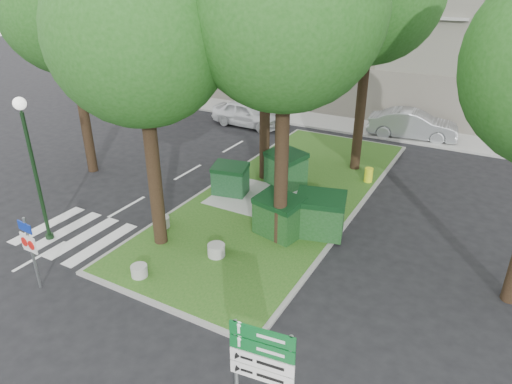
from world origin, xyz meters
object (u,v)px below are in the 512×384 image
Objects in this scene: directional_sign at (262,363)px; car_white at (247,114)px; bollard_left at (162,222)px; bollard_right at (216,250)px; street_lamp at (31,154)px; dumpster_c at (279,216)px; traffic_sign_pole at (30,244)px; litter_bin at (369,175)px; tree_median_near_left at (141,15)px; dumpster_d at (320,215)px; dumpster_b at (286,168)px; bollard_mid at (139,271)px; dumpster_a at (230,179)px; tree_median_mid at (268,13)px; car_silver at (413,125)px.

directional_sign reaches higher than car_white.
bollard_left is 2.80m from bollard_right.
street_lamp is at bearing -174.87° from car_white.
traffic_sign_pole is (-4.82, -5.97, 0.67)m from dumpster_c.
street_lamp is at bearing 141.59° from traffic_sign_pole.
street_lamp is 3.32m from traffic_sign_pole.
tree_median_near_left is at bearing -119.30° from litter_bin.
dumpster_d is 3.54× the size of bollard_left.
dumpster_b is 0.40× the size of street_lamp.
street_lamp reaches higher than bollard_mid.
traffic_sign_pole is 0.92× the size of directional_sign.
car_white reaches higher than litter_bin.
dumpster_d reaches higher than dumpster_a.
tree_median_mid is 9.96m from street_lamp.
litter_bin is (5.30, 7.48, 0.12)m from bollard_left.
dumpster_b is 3.16× the size of litter_bin.
tree_median_near_left is at bearing 155.30° from car_silver.
tree_median_near_left is 17.51m from car_silver.
bollard_left is at bearing -90.04° from dumpster_b.
car_white is at bearing 108.13° from tree_median_near_left.
directional_sign reaches higher than bollard_right.
dumpster_d reaches higher than bollard_mid.
dumpster_b is at bearing 38.29° from dumpster_a.
traffic_sign_pole is at bearing -117.81° from litter_bin.
tree_median_near_left is 5.51× the size of dumpster_d.
dumpster_d reaches higher than bollard_right.
car_silver is (0.30, 7.27, 0.36)m from litter_bin.
bollard_right reaches higher than bollard_left.
bollard_left is (-5.10, -2.28, -0.55)m from dumpster_d.
bollard_left is at bearing -170.67° from dumpster_d.
dumpster_d is 3.05× the size of litter_bin.
car_white is at bearing 108.15° from bollard_mid.
dumpster_c is 2.51m from bollard_right.
dumpster_b is at bearing 94.44° from bollard_right.
directional_sign is at bearing 176.71° from car_silver.
directional_sign is (1.64, -12.78, 1.37)m from litter_bin.
bollard_right is at bearing -63.07° from dumpster_b.
dumpster_c is at bearing -57.42° from tree_median_mid.
street_lamp is (-8.15, -4.67, 2.27)m from dumpster_d.
dumpster_a is 2.90× the size of bollard_left.
car_silver is (0.50, 12.47, -0.07)m from dumpster_d.
dumpster_b is 6.10m from bollard_right.
tree_median_near_left is 2.20× the size of car_silver.
dumpster_a is 8.16m from traffic_sign_pole.
tree_median_near_left is 6.53m from tree_median_mid.
dumpster_c reaches higher than dumpster_a.
traffic_sign_pole reaches higher than bollard_right.
bollard_mid is at bearing -71.74° from tree_median_near_left.
dumpster_b is 0.41× the size of car_silver.
bollard_right is at bearing 51.05° from traffic_sign_pole.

